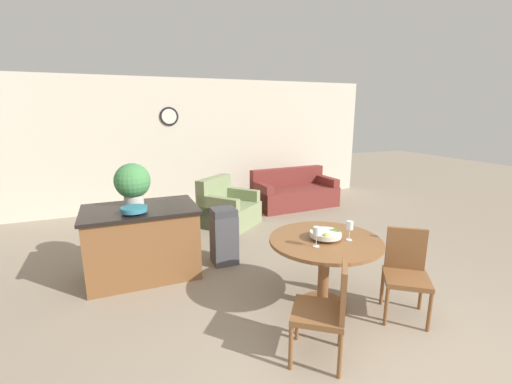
{
  "coord_description": "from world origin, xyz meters",
  "views": [
    {
      "loc": [
        -1.8,
        -1.59,
        2.05
      ],
      "look_at": [
        -0.06,
        2.59,
        0.96
      ],
      "focal_mm": 24.0,
      "sensor_mm": 36.0,
      "label": 1
    }
  ],
  "objects_px": {
    "dining_chair_near_right": "(406,269)",
    "fruit_bowl": "(326,234)",
    "dining_chair_near_left": "(327,307)",
    "armchair": "(227,209)",
    "teal_bowl": "(134,209)",
    "wine_glass_right": "(350,226)",
    "potted_plant": "(132,182)",
    "couch": "(294,193)",
    "trash_bin": "(224,236)",
    "dining_table": "(325,255)",
    "wine_glass_left": "(317,232)",
    "kitchen_island": "(142,242)"
  },
  "relations": [
    {
      "from": "wine_glass_right",
      "to": "couch",
      "type": "height_order",
      "value": "wine_glass_right"
    },
    {
      "from": "dining_chair_near_right",
      "to": "fruit_bowl",
      "type": "bearing_deg",
      "value": 5.24
    },
    {
      "from": "couch",
      "to": "trash_bin",
      "type": "bearing_deg",
      "value": -138.93
    },
    {
      "from": "dining_chair_near_right",
      "to": "kitchen_island",
      "type": "relative_size",
      "value": 0.65
    },
    {
      "from": "wine_glass_right",
      "to": "kitchen_island",
      "type": "relative_size",
      "value": 0.15
    },
    {
      "from": "dining_chair_near_right",
      "to": "couch",
      "type": "relative_size",
      "value": 0.49
    },
    {
      "from": "dining_chair_near_right",
      "to": "couch",
      "type": "distance_m",
      "value": 4.15
    },
    {
      "from": "kitchen_island",
      "to": "armchair",
      "type": "relative_size",
      "value": 1.11
    },
    {
      "from": "dining_chair_near_left",
      "to": "teal_bowl",
      "type": "relative_size",
      "value": 2.99
    },
    {
      "from": "kitchen_island",
      "to": "potted_plant",
      "type": "bearing_deg",
      "value": 105.97
    },
    {
      "from": "trash_bin",
      "to": "armchair",
      "type": "distance_m",
      "value": 1.64
    },
    {
      "from": "teal_bowl",
      "to": "armchair",
      "type": "relative_size",
      "value": 0.24
    },
    {
      "from": "dining_chair_near_right",
      "to": "wine_glass_right",
      "type": "xyz_separation_m",
      "value": [
        -0.48,
        0.31,
        0.42
      ]
    },
    {
      "from": "dining_chair_near_left",
      "to": "wine_glass_left",
      "type": "xyz_separation_m",
      "value": [
        0.23,
        0.56,
        0.42
      ]
    },
    {
      "from": "couch",
      "to": "wine_glass_left",
      "type": "bearing_deg",
      "value": -118.7
    },
    {
      "from": "dining_chair_near_left",
      "to": "wine_glass_left",
      "type": "distance_m",
      "value": 0.74
    },
    {
      "from": "dining_chair_near_left",
      "to": "kitchen_island",
      "type": "distance_m",
      "value": 2.53
    },
    {
      "from": "couch",
      "to": "dining_chair_near_right",
      "type": "bearing_deg",
      "value": -105.82
    },
    {
      "from": "trash_bin",
      "to": "armchair",
      "type": "height_order",
      "value": "armchair"
    },
    {
      "from": "fruit_bowl",
      "to": "wine_glass_left",
      "type": "height_order",
      "value": "wine_glass_left"
    },
    {
      "from": "teal_bowl",
      "to": "trash_bin",
      "type": "distance_m",
      "value": 1.26
    },
    {
      "from": "teal_bowl",
      "to": "couch",
      "type": "bearing_deg",
      "value": 34.56
    },
    {
      "from": "dining_chair_near_right",
      "to": "wine_glass_right",
      "type": "height_order",
      "value": "wine_glass_right"
    },
    {
      "from": "trash_bin",
      "to": "couch",
      "type": "xyz_separation_m",
      "value": [
        2.27,
        2.18,
        -0.11
      ]
    },
    {
      "from": "wine_glass_right",
      "to": "potted_plant",
      "type": "xyz_separation_m",
      "value": [
        -1.95,
        1.79,
        0.26
      ]
    },
    {
      "from": "dining_chair_near_left",
      "to": "kitchen_island",
      "type": "bearing_deg",
      "value": 66.93
    },
    {
      "from": "kitchen_island",
      "to": "potted_plant",
      "type": "distance_m",
      "value": 0.75
    },
    {
      "from": "armchair",
      "to": "potted_plant",
      "type": "bearing_deg",
      "value": 178.88
    },
    {
      "from": "fruit_bowl",
      "to": "wine_glass_left",
      "type": "distance_m",
      "value": 0.25
    },
    {
      "from": "wine_glass_right",
      "to": "armchair",
      "type": "distance_m",
      "value": 3.16
    },
    {
      "from": "dining_table",
      "to": "couch",
      "type": "distance_m",
      "value": 3.97
    },
    {
      "from": "dining_table",
      "to": "teal_bowl",
      "type": "relative_size",
      "value": 3.88
    },
    {
      "from": "wine_glass_left",
      "to": "kitchen_island",
      "type": "height_order",
      "value": "wine_glass_left"
    },
    {
      "from": "dining_chair_near_right",
      "to": "wine_glass_left",
      "type": "distance_m",
      "value": 1.02
    },
    {
      "from": "dining_chair_near_left",
      "to": "trash_bin",
      "type": "bearing_deg",
      "value": 42.71
    },
    {
      "from": "kitchen_island",
      "to": "armchair",
      "type": "height_order",
      "value": "kitchen_island"
    },
    {
      "from": "fruit_bowl",
      "to": "potted_plant",
      "type": "bearing_deg",
      "value": 136.1
    },
    {
      "from": "dining_chair_near_left",
      "to": "armchair",
      "type": "distance_m",
      "value": 3.68
    },
    {
      "from": "dining_chair_near_left",
      "to": "wine_glass_left",
      "type": "relative_size",
      "value": 4.42
    },
    {
      "from": "wine_glass_right",
      "to": "potted_plant",
      "type": "distance_m",
      "value": 2.65
    },
    {
      "from": "fruit_bowl",
      "to": "teal_bowl",
      "type": "distance_m",
      "value": 2.18
    },
    {
      "from": "fruit_bowl",
      "to": "couch",
      "type": "bearing_deg",
      "value": 65.68
    },
    {
      "from": "armchair",
      "to": "fruit_bowl",
      "type": "bearing_deg",
      "value": -127.62
    },
    {
      "from": "fruit_bowl",
      "to": "teal_bowl",
      "type": "height_order",
      "value": "teal_bowl"
    },
    {
      "from": "kitchen_island",
      "to": "wine_glass_left",
      "type": "bearing_deg",
      "value": -47.44
    },
    {
      "from": "fruit_bowl",
      "to": "kitchen_island",
      "type": "xyz_separation_m",
      "value": [
        -1.69,
        1.5,
        -0.37
      ]
    },
    {
      "from": "potted_plant",
      "to": "dining_chair_near_right",
      "type": "bearing_deg",
      "value": -40.83
    },
    {
      "from": "wine_glass_left",
      "to": "teal_bowl",
      "type": "height_order",
      "value": "same"
    },
    {
      "from": "wine_glass_left",
      "to": "kitchen_island",
      "type": "distance_m",
      "value": 2.26
    },
    {
      "from": "dining_table",
      "to": "armchair",
      "type": "height_order",
      "value": "armchair"
    }
  ]
}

